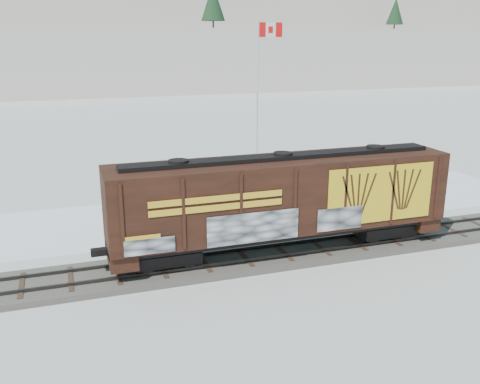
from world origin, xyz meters
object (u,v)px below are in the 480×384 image
object	(u,v)px
hopper_railcar	(282,198)
car_silver	(214,206)
flagpole	(258,124)
car_white	(194,201)
car_dark	(318,198)

from	to	relation	value
hopper_railcar	car_silver	size ratio (longest dim) A/B	3.53
flagpole	car_white	distance (m)	9.48
car_dark	car_white	bearing A→B (deg)	93.05
hopper_railcar	car_dark	bearing A→B (deg)	50.58
hopper_railcar	car_silver	xyz separation A→B (m)	(-1.58, 6.44, -2.20)
car_white	flagpole	bearing A→B (deg)	-22.28
hopper_railcar	flagpole	bearing A→B (deg)	74.11
car_white	car_silver	bearing A→B (deg)	-125.61
hopper_railcar	flagpole	world-z (taller)	flagpole
flagpole	car_silver	size ratio (longest dim) A/B	2.48
flagpole	car_silver	xyz separation A→B (m)	(-5.55, -7.53, -3.47)
car_silver	car_dark	bearing A→B (deg)	-81.57
car_silver	car_white	xyz separation A→B (m)	(-0.88, 1.54, -0.08)
car_silver	car_dark	size ratio (longest dim) A/B	0.89
hopper_railcar	car_silver	distance (m)	6.98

